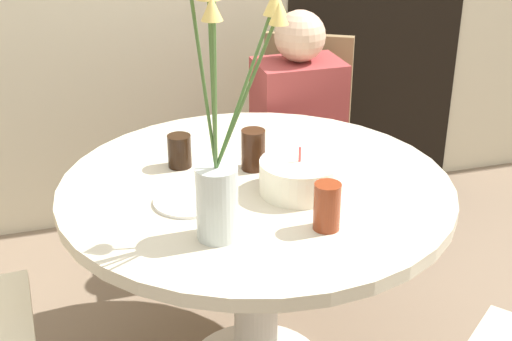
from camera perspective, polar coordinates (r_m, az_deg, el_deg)
dining_table at (r=2.20m, az=0.00°, el=-4.32°), size 1.18×1.18×0.73m
chair_near_front at (r=3.08m, az=3.77°, el=3.20°), size 0.54×0.54×0.91m
birthday_cake at (r=2.06m, az=3.47°, el=-0.48°), size 0.23×0.23×0.14m
flower_vase at (r=1.72m, az=-2.85°, el=1.56°), size 0.29×0.22×0.74m
side_plate at (r=2.02m, az=-5.42°, el=-2.45°), size 0.20×0.20×0.01m
drink_glass_0 at (r=1.87m, az=5.70°, el=-2.88°), size 0.07×0.07×0.13m
drink_glass_1 at (r=2.22m, az=-6.14°, el=1.56°), size 0.07×0.07×0.10m
drink_glass_2 at (r=2.19m, az=-0.22°, el=1.68°), size 0.07×0.07×0.13m
person_woman at (r=2.94m, az=3.30°, el=1.87°), size 0.34×0.24×1.07m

